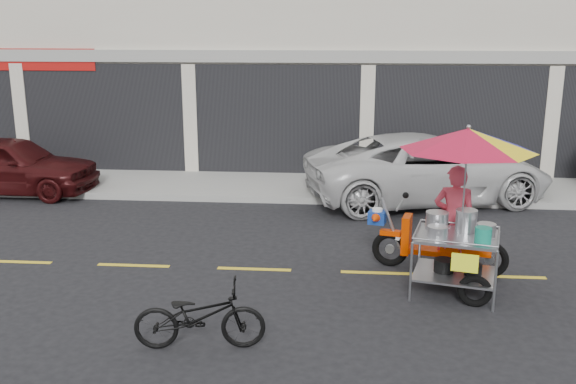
# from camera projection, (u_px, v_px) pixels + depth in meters

# --- Properties ---
(ground) EXTENTS (90.00, 90.00, 0.00)m
(ground) POSITION_uv_depth(u_px,v_px,m) (379.00, 273.00, 10.22)
(ground) COLOR black
(sidewalk) EXTENTS (45.00, 3.00, 0.15)m
(sidewalk) POSITION_uv_depth(u_px,v_px,m) (366.00, 186.00, 15.50)
(sidewalk) COLOR gray
(sidewalk) RESTS_ON ground
(shophouse_block) EXTENTS (36.00, 8.11, 10.40)m
(shophouse_block) POSITION_uv_depth(u_px,v_px,m) (459.00, 12.00, 19.15)
(shophouse_block) COLOR beige
(shophouse_block) RESTS_ON ground
(centerline) EXTENTS (42.00, 0.10, 0.01)m
(centerline) POSITION_uv_depth(u_px,v_px,m) (379.00, 273.00, 10.21)
(centerline) COLOR gold
(centerline) RESTS_ON ground
(maroon_sedan) EXTENTS (4.10, 1.75, 1.38)m
(maroon_sedan) POSITION_uv_depth(u_px,v_px,m) (9.00, 165.00, 14.92)
(maroon_sedan) COLOR #340B0C
(maroon_sedan) RESTS_ON ground
(white_pickup) EXTENTS (5.90, 3.87, 1.51)m
(white_pickup) POSITION_uv_depth(u_px,v_px,m) (428.00, 168.00, 14.28)
(white_pickup) COLOR silver
(white_pickup) RESTS_ON ground
(near_bicycle) EXTENTS (1.64, 0.74, 0.84)m
(near_bicycle) POSITION_uv_depth(u_px,v_px,m) (200.00, 316.00, 7.74)
(near_bicycle) COLOR black
(near_bicycle) RESTS_ON ground
(food_vendor_rig) EXTENTS (2.47, 2.39, 2.50)m
(food_vendor_rig) POSITION_uv_depth(u_px,v_px,m) (460.00, 184.00, 9.37)
(food_vendor_rig) COLOR black
(food_vendor_rig) RESTS_ON ground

